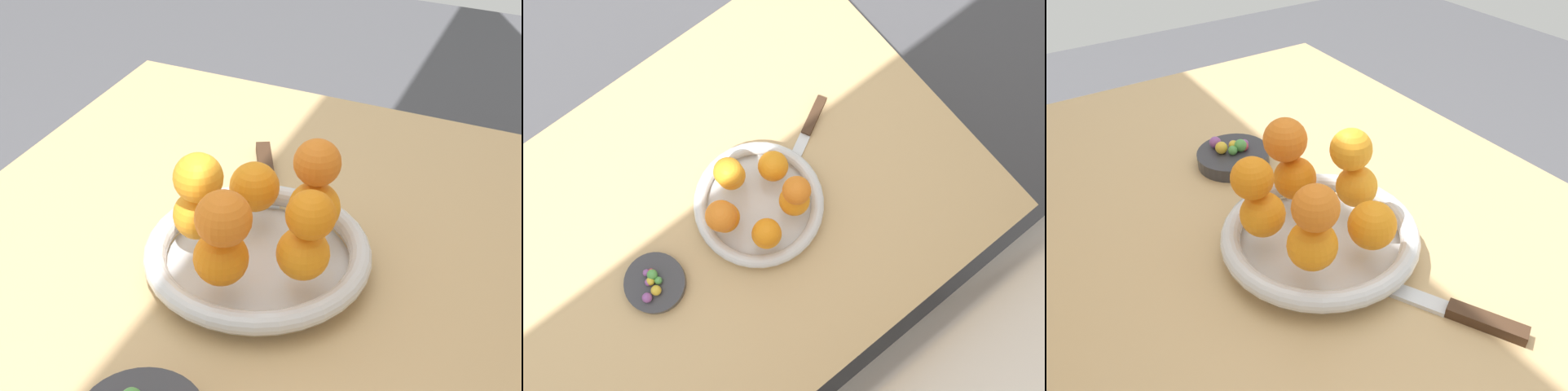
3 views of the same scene
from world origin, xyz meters
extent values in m
cube|color=tan|center=(0.00, 0.00, 0.72)|extent=(1.10, 0.76, 0.04)
cylinder|color=tan|center=(-0.49, -0.32, 0.35)|extent=(0.05, 0.05, 0.70)
cylinder|color=tan|center=(-0.49, 0.32, 0.35)|extent=(0.05, 0.05, 0.70)
cylinder|color=silver|center=(-0.10, 0.03, 0.75)|extent=(0.21, 0.21, 0.01)
torus|color=silver|center=(-0.10, 0.03, 0.77)|extent=(0.26, 0.26, 0.03)
sphere|color=orange|center=(-0.09, -0.04, 0.81)|extent=(0.06, 0.06, 0.06)
sphere|color=orange|center=(-0.03, 0.02, 0.81)|extent=(0.06, 0.06, 0.06)
sphere|color=orange|center=(-0.07, 0.10, 0.81)|extent=(0.06, 0.06, 0.06)
sphere|color=orange|center=(-0.16, 0.08, 0.81)|extent=(0.06, 0.06, 0.06)
sphere|color=orange|center=(-0.17, 0.00, 0.81)|extent=(0.06, 0.06, 0.06)
sphere|color=orange|center=(-0.02, 0.03, 0.87)|extent=(0.06, 0.06, 0.06)
sphere|color=orange|center=(-0.08, -0.03, 0.86)|extent=(0.06, 0.06, 0.06)
sphere|color=orange|center=(-0.16, 0.08, 0.87)|extent=(0.05, 0.05, 0.05)
sphere|color=orange|center=(-0.07, 0.11, 0.86)|extent=(0.05, 0.05, 0.05)
cube|color=#3F2819|center=(-0.31, -0.05, 0.75)|extent=(0.09, 0.06, 0.01)
cube|color=silver|center=(-0.20, 0.01, 0.74)|extent=(0.16, 0.10, 0.01)
camera|label=1|loc=(0.55, 0.32, 1.33)|focal=55.00mm
camera|label=2|loc=(0.06, 0.32, 2.02)|focal=45.00mm
camera|label=3|loc=(-0.51, 0.32, 1.20)|focal=35.00mm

